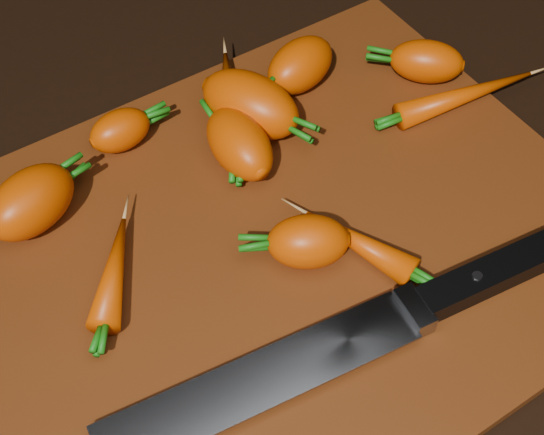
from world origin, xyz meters
TOP-DOWN VIEW (x-y plane):
  - ground at (0.00, 0.00)m, footprint 2.00×2.00m
  - cutting_board at (0.00, 0.00)m, footprint 0.50×0.40m
  - carrot_0 at (-0.15, 0.12)m, footprint 0.09×0.07m
  - carrot_1 at (0.01, -0.03)m, footprint 0.07×0.07m
  - carrot_2 at (0.05, 0.12)m, footprint 0.09×0.11m
  - carrot_3 at (0.02, 0.08)m, footprint 0.05×0.08m
  - carrot_4 at (0.11, 0.14)m, footprint 0.08×0.06m
  - carrot_5 at (-0.06, 0.16)m, footprint 0.05×0.04m
  - carrot_6 at (0.21, 0.08)m, footprint 0.08×0.07m
  - carrot_7 at (0.04, 0.14)m, footprint 0.08×0.13m
  - carrot_8 at (0.22, 0.03)m, footprint 0.14×0.04m
  - carrot_9 at (0.04, -0.04)m, footprint 0.06×0.10m
  - carrot_10 at (-0.12, 0.04)m, footprint 0.07×0.09m
  - knife at (-0.05, -0.10)m, footprint 0.37×0.08m

SIDE VIEW (x-z plane):
  - ground at x=0.00m, z-range -0.01..0.00m
  - cutting_board at x=0.00m, z-range 0.00..0.01m
  - knife at x=-0.05m, z-range 0.01..0.03m
  - carrot_8 at x=0.22m, z-range 0.01..0.04m
  - carrot_9 at x=0.04m, z-range 0.01..0.04m
  - carrot_10 at x=-0.12m, z-range 0.01..0.04m
  - carrot_7 at x=0.04m, z-range 0.01..0.04m
  - carrot_5 at x=-0.06m, z-range 0.01..0.05m
  - carrot_6 at x=0.21m, z-range 0.01..0.05m
  - carrot_1 at x=0.01m, z-range 0.01..0.05m
  - carrot_4 at x=0.11m, z-range 0.01..0.06m
  - carrot_3 at x=0.02m, z-range 0.01..0.06m
  - carrot_0 at x=-0.15m, z-range 0.01..0.06m
  - carrot_2 at x=0.05m, z-range 0.01..0.06m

